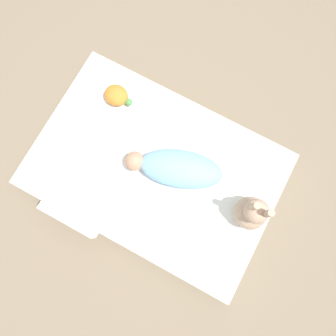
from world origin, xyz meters
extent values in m
plane|color=#7A6B56|center=(0.00, 0.00, 0.00)|extent=(12.00, 12.00, 0.00)
cube|color=white|center=(0.00, 0.00, 0.07)|extent=(1.32, 0.88, 0.14)
ellipsoid|color=#7FB7E5|center=(0.13, 0.05, 0.20)|extent=(0.48, 0.33, 0.13)
sphere|color=tan|center=(-0.11, -0.03, 0.20)|extent=(0.11, 0.11, 0.11)
cube|color=white|center=(-0.25, -0.30, 0.20)|extent=(0.32, 0.34, 0.12)
sphere|color=tan|center=(0.54, 0.01, 0.22)|extent=(0.17, 0.17, 0.17)
sphere|color=tan|center=(0.54, 0.01, 0.35)|extent=(0.12, 0.12, 0.12)
cylinder|color=tan|center=(0.51, 0.01, 0.43)|extent=(0.03, 0.03, 0.09)
cylinder|color=tan|center=(0.57, 0.01, 0.43)|extent=(0.03, 0.03, 0.09)
ellipsoid|color=orange|center=(-0.39, 0.26, 0.18)|extent=(0.13, 0.12, 0.08)
sphere|color=#4C934C|center=(-0.31, 0.26, 0.17)|extent=(0.04, 0.04, 0.04)
camera|label=1|loc=(0.23, -0.28, 1.88)|focal=35.00mm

